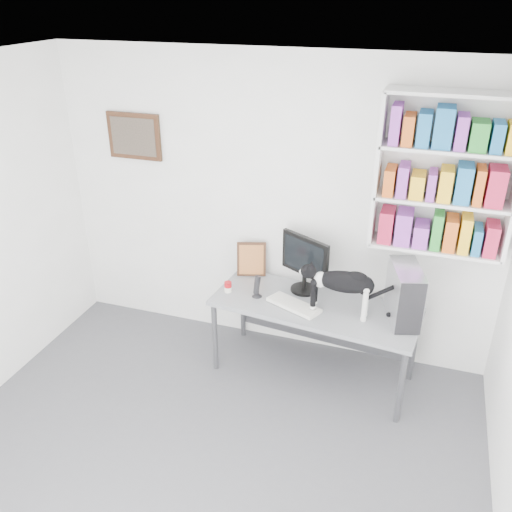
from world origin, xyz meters
name	(u,v)px	position (x,y,z in m)	size (l,w,h in m)	color
room	(171,331)	(0.00, 0.00, 1.35)	(4.01, 4.01, 2.70)	#525357
bookshelf	(446,175)	(1.40, 1.85, 1.85)	(1.03, 0.28, 1.24)	silver
wall_art	(134,136)	(-1.30, 1.97, 1.90)	(0.52, 0.04, 0.42)	#472416
desk	(313,340)	(0.53, 1.54, 0.36)	(1.73, 0.67, 0.72)	gray
monitor	(305,264)	(0.38, 1.75, 0.98)	(0.50, 0.24, 0.53)	black
keyboard	(294,305)	(0.37, 1.46, 0.74)	(0.46, 0.18, 0.04)	silver
pc_tower	(404,294)	(1.23, 1.56, 0.95)	(0.20, 0.46, 0.46)	silver
speaker	(257,286)	(0.02, 1.52, 0.82)	(0.09, 0.09, 0.21)	black
leaning_print	(251,259)	(-0.15, 1.88, 0.88)	(0.26, 0.11, 0.33)	#472416
soup_can	(228,287)	(-0.25, 1.52, 0.77)	(0.07, 0.07, 0.10)	#AE0E15
cat	(342,293)	(0.76, 1.46, 0.93)	(0.67, 0.18, 0.41)	black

